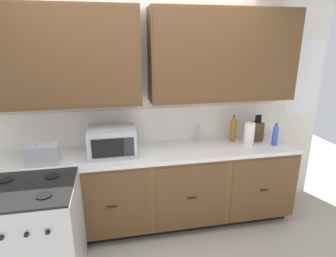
{
  "coord_description": "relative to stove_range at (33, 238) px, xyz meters",
  "views": [
    {
      "loc": [
        -0.33,
        -2.46,
        2.04
      ],
      "look_at": [
        0.21,
        0.27,
        1.17
      ],
      "focal_mm": 29.83,
      "sensor_mm": 36.0,
      "label": 1
    }
  ],
  "objects": [
    {
      "name": "ground_plane",
      "position": [
        1.06,
        0.33,
        -0.47
      ],
      "size": [
        8.18,
        8.18,
        0.0
      ],
      "primitive_type": "plane",
      "color": "#B2A893"
    },
    {
      "name": "bottle_blue",
      "position": [
        2.49,
        0.54,
        0.57
      ],
      "size": [
        0.06,
        0.06,
        0.26
      ],
      "color": "blue",
      "rests_on": "counter_run"
    },
    {
      "name": "microwave",
      "position": [
        0.69,
        0.62,
        0.58
      ],
      "size": [
        0.48,
        0.37,
        0.28
      ],
      "color": "#B7B7BC",
      "rests_on": "counter_run"
    },
    {
      "name": "counter_run",
      "position": [
        1.06,
        0.63,
        -0.0
      ],
      "size": [
        3.3,
        0.64,
        0.92
      ],
      "color": "black",
      "rests_on": "ground_plane"
    },
    {
      "name": "bottle_amber",
      "position": [
        2.08,
        0.76,
        0.6
      ],
      "size": [
        0.07,
        0.07,
        0.31
      ],
      "color": "#9E6619",
      "rests_on": "counter_run"
    },
    {
      "name": "stove_range",
      "position": [
        0.0,
        0.0,
        0.0
      ],
      "size": [
        0.76,
        0.68,
        0.95
      ],
      "color": "#B7B7BC",
      "rests_on": "ground_plane"
    },
    {
      "name": "toaster",
      "position": [
        0.04,
        0.52,
        0.54
      ],
      "size": [
        0.28,
        0.18,
        0.19
      ],
      "color": "#B7B7BC",
      "rests_on": "counter_run"
    },
    {
      "name": "paper_towel_roll",
      "position": [
        2.2,
        0.6,
        0.57
      ],
      "size": [
        0.12,
        0.12,
        0.26
      ],
      "primitive_type": "cylinder",
      "color": "white",
      "rests_on": "counter_run"
    },
    {
      "name": "sink_faucet",
      "position": [
        1.68,
        0.84,
        0.54
      ],
      "size": [
        0.02,
        0.02,
        0.2
      ],
      "primitive_type": "cylinder",
      "color": "#B2B5BA",
      "rests_on": "counter_run"
    },
    {
      "name": "wall_unit",
      "position": [
        1.06,
        0.83,
        1.2
      ],
      "size": [
        4.47,
        0.4,
        2.59
      ],
      "color": "white",
      "rests_on": "ground_plane"
    },
    {
      "name": "knife_block",
      "position": [
        2.36,
        0.73,
        0.56
      ],
      "size": [
        0.11,
        0.14,
        0.31
      ],
      "color": "#52361E",
      "rests_on": "counter_run"
    }
  ]
}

